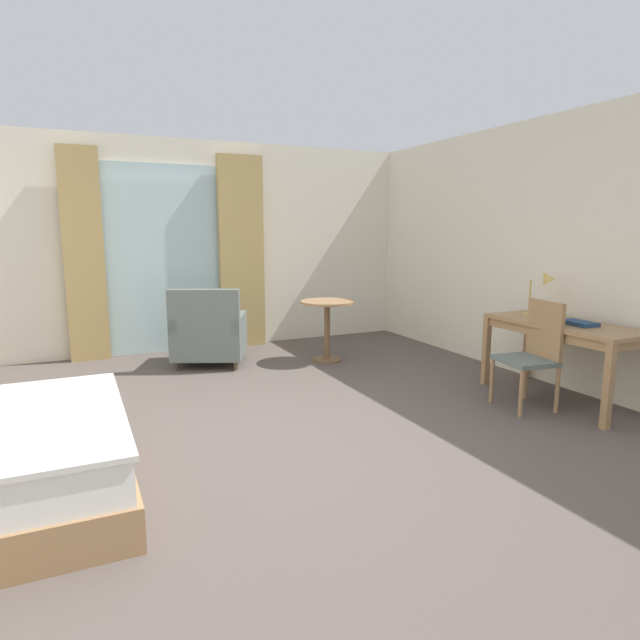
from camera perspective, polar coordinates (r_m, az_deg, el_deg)
ground at (r=3.97m, az=-5.31°, el=-14.30°), size 6.99×7.76×0.10m
wall_back at (r=7.15m, az=-15.34°, el=7.55°), size 6.59×0.12×2.68m
wall_right at (r=5.60m, az=27.57°, el=6.30°), size 0.12×7.36×2.68m
balcony_glass_door at (r=7.06m, az=-16.07°, el=6.19°), size 1.47×0.02×2.36m
curtain_panel_left at (r=6.88m, az=-23.87°, el=6.27°), size 0.45×0.10×2.50m
curtain_panel_right at (r=7.17m, az=-8.38°, el=7.09°), size 0.59×0.10×2.50m
writing_desk at (r=5.33m, az=24.60°, el=-1.16°), size 0.62×1.43×0.73m
desk_chair at (r=5.05m, az=21.85°, el=-2.94°), size 0.46×0.50×0.95m
desk_lamp at (r=5.58m, az=22.72°, el=3.68°), size 0.23×0.25×0.47m
closed_book at (r=5.22m, az=25.86°, el=-0.30°), size 0.19×0.31×0.03m
armchair_by_window at (r=6.30m, az=-11.76°, el=-1.57°), size 1.01×0.99×0.91m
round_cafe_table at (r=6.34m, az=0.76°, el=0.34°), size 0.64×0.64×0.73m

